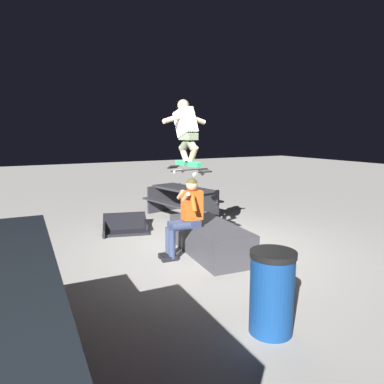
% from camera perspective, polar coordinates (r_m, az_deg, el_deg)
% --- Properties ---
extents(ground_plane, '(40.00, 40.00, 0.00)m').
position_cam_1_polar(ground_plane, '(6.68, 2.47, -9.04)').
color(ground_plane, gray).
extents(ledge_box_main, '(2.03, 0.96, 0.53)m').
position_cam_1_polar(ledge_box_main, '(6.36, 2.83, -7.49)').
color(ledge_box_main, '#38383D').
rests_on(ledge_box_main, ground).
extents(person_sitting_on_ledge, '(0.60, 0.77, 1.37)m').
position_cam_1_polar(person_sitting_on_ledge, '(6.04, -0.96, -3.46)').
color(person_sitting_on_ledge, '#2D3856').
rests_on(person_sitting_on_ledge, ground).
extents(skateboard, '(1.04, 0.37, 0.14)m').
position_cam_1_polar(skateboard, '(6.09, -0.59, 3.55)').
color(skateboard, black).
extents(skater_airborne, '(0.63, 0.89, 1.12)m').
position_cam_1_polar(skater_airborne, '(6.10, -0.93, 10.03)').
color(skater_airborne, '#2D9E66').
extents(kicker_ramp, '(1.28, 1.22, 0.38)m').
position_cam_1_polar(kicker_ramp, '(8.00, -10.70, -5.60)').
color(kicker_ramp, black).
rests_on(kicker_ramp, ground).
extents(picnic_table_back, '(1.94, 1.66, 0.75)m').
position_cam_1_polar(picnic_table_back, '(9.08, -1.59, -0.80)').
color(picnic_table_back, '#28282D').
rests_on(picnic_table_back, ground).
extents(trash_bin, '(0.49, 0.49, 0.91)m').
position_cam_1_polar(trash_bin, '(4.00, 12.74, -15.44)').
color(trash_bin, navy).
rests_on(trash_bin, ground).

